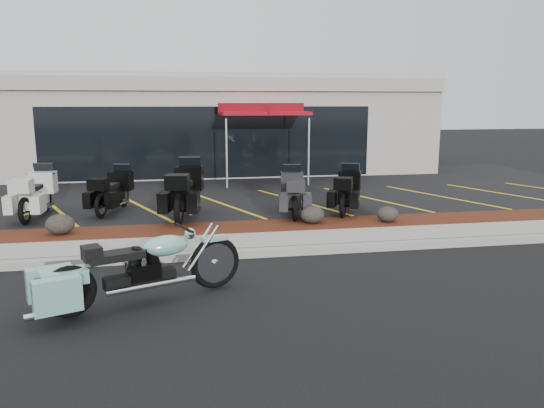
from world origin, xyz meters
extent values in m
plane|color=black|center=(0.00, 0.00, 0.00)|extent=(90.00, 90.00, 0.00)
cube|color=gray|center=(0.00, 0.90, 0.07)|extent=(24.00, 0.25, 0.15)
cube|color=gray|center=(0.00, 1.60, 0.07)|extent=(24.00, 1.20, 0.15)
cube|color=#39180C|center=(0.00, 2.80, 0.08)|extent=(24.00, 1.20, 0.16)
cube|color=black|center=(0.00, 8.20, 0.07)|extent=(26.00, 9.60, 0.15)
cube|color=#9B958C|center=(0.00, 14.50, 2.00)|extent=(18.00, 8.00, 4.00)
cube|color=black|center=(0.00, 10.52, 1.50)|extent=(12.00, 0.06, 2.60)
cube|color=#9B958C|center=(0.00, 10.49, 3.60)|extent=(18.00, 0.30, 0.50)
ellipsoid|color=black|center=(-3.76, 2.79, 0.38)|extent=(0.61, 0.51, 0.43)
ellipsoid|color=black|center=(1.85, 2.84, 0.36)|extent=(0.57, 0.48, 0.41)
ellipsoid|color=black|center=(3.64, 2.67, 0.34)|extent=(0.52, 0.43, 0.37)
cone|color=#E06407|center=(-1.24, 8.35, 0.40)|extent=(0.34, 0.34, 0.50)
cylinder|color=silver|center=(0.14, 8.75, 1.29)|extent=(0.06, 0.06, 2.28)
cylinder|color=silver|center=(2.87, 8.21, 1.29)|extent=(0.06, 0.06, 2.28)
cylinder|color=silver|center=(0.69, 11.47, 1.29)|extent=(0.06, 0.06, 2.28)
cylinder|color=silver|center=(3.41, 10.93, 1.29)|extent=(0.06, 0.06, 2.28)
cube|color=maroon|center=(1.78, 9.84, 2.58)|extent=(3.50, 3.50, 0.12)
cube|color=maroon|center=(1.78, 9.84, 2.75)|extent=(3.03, 3.03, 0.35)
camera|label=1|loc=(-1.26, -8.94, 2.96)|focal=35.00mm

